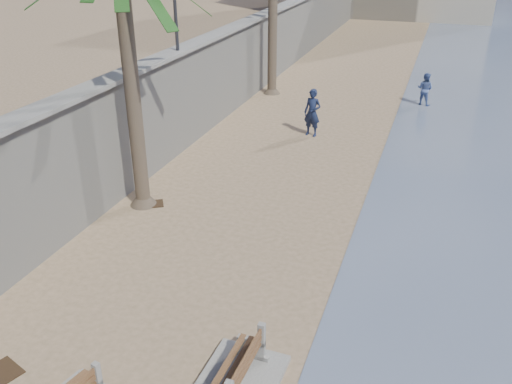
# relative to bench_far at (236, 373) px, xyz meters

# --- Properties ---
(seawall) EXTENTS (0.45, 70.00, 3.50)m
(seawall) POSITION_rel_bench_far_xyz_m (-6.19, 18.38, 1.37)
(seawall) COLOR gray
(seawall) RESTS_ON ground_plane
(wall_cap) EXTENTS (0.80, 70.00, 0.12)m
(wall_cap) POSITION_rel_bench_far_xyz_m (-6.19, 18.38, 3.17)
(wall_cap) COLOR gray
(wall_cap) RESTS_ON seawall
(bench_far) EXTENTS (1.46, 2.09, 0.86)m
(bench_far) POSITION_rel_bench_far_xyz_m (0.00, 0.00, 0.00)
(bench_far) COLOR gray
(bench_far) RESTS_ON ground_plane
(person_a) EXTENTS (0.86, 0.67, 2.14)m
(person_a) POSITION_rel_bench_far_xyz_m (-1.91, 13.29, 0.70)
(person_a) COLOR #161F3D
(person_a) RESTS_ON ground_plane
(person_b) EXTENTS (0.96, 0.86, 1.66)m
(person_b) POSITION_rel_bench_far_xyz_m (2.01, 19.06, 0.46)
(person_b) COLOR #4A5F99
(person_b) RESTS_ON ground_plane
(debris_b) EXTENTS (0.79, 0.71, 0.03)m
(debris_b) POSITION_rel_bench_far_xyz_m (-4.22, -1.04, -0.36)
(debris_b) COLOR #382616
(debris_b) RESTS_ON ground_plane
(debris_c) EXTENTS (0.77, 0.73, 0.03)m
(debris_c) POSITION_rel_bench_far_xyz_m (-4.93, 5.90, -0.36)
(debris_c) COLOR #382616
(debris_c) RESTS_ON ground_plane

